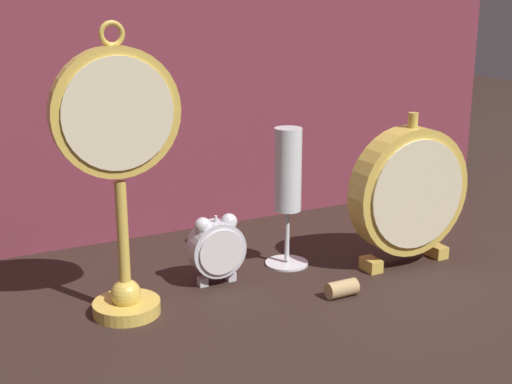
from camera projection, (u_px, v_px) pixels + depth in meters
name	position (u px, v px, depth m)	size (l,w,h in m)	color
ground_plane	(284.00, 301.00, 0.92)	(4.00, 4.00, 0.00)	black
fabric_backdrop_drape	(184.00, 51.00, 1.12)	(1.21, 0.01, 0.59)	brown
pocket_watch_on_stand	(119.00, 166.00, 0.83)	(0.15, 0.08, 0.35)	gold
alarm_clock_twin_bell	(217.00, 246.00, 0.96)	(0.08, 0.03, 0.10)	silver
mantel_clock_silver	(409.00, 192.00, 1.01)	(0.18, 0.04, 0.22)	gold
champagne_flute	(288.00, 182.00, 1.01)	(0.06, 0.06, 0.20)	silver
wine_cork	(342.00, 289.00, 0.93)	(0.02, 0.02, 0.04)	tan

